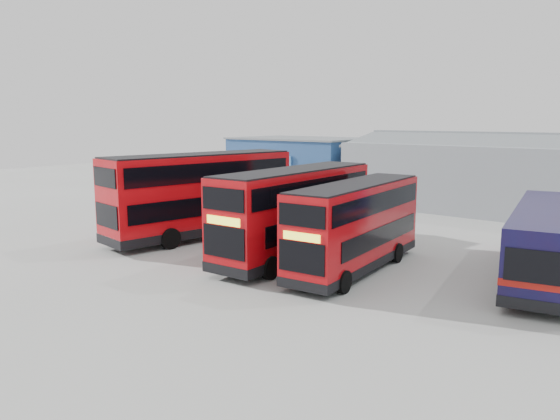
% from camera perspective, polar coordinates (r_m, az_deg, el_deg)
% --- Properties ---
extents(ground_plane, '(120.00, 120.00, 0.00)m').
position_cam_1_polar(ground_plane, '(29.72, 3.12, -3.92)').
color(ground_plane, '#999994').
rests_on(ground_plane, ground).
extents(office_block, '(12.30, 8.32, 5.12)m').
position_cam_1_polar(office_block, '(51.87, 2.21, 4.75)').
color(office_block, navy).
rests_on(office_block, ground).
extents(maintenance_shed, '(30.50, 12.00, 5.89)m').
position_cam_1_polar(maintenance_shed, '(44.59, 27.25, 2.94)').
color(maintenance_shed, gray).
rests_on(maintenance_shed, ground).
extents(double_decker_left, '(4.54, 11.91, 4.93)m').
position_cam_1_polar(double_decker_left, '(32.11, -8.27, 1.46)').
color(double_decker_left, '#BB0A10').
rests_on(double_decker_left, ground).
extents(double_decker_centre, '(3.12, 10.72, 4.48)m').
position_cam_1_polar(double_decker_centre, '(26.99, 1.57, -0.45)').
color(double_decker_centre, '#BB0A10').
rests_on(double_decker_centre, ground).
extents(double_decker_right, '(3.21, 9.77, 4.06)m').
position_cam_1_polar(double_decker_right, '(25.08, 7.91, -1.80)').
color(double_decker_right, '#BB0A10').
rests_on(double_decker_right, ground).
extents(single_decker_blue, '(4.80, 11.93, 3.16)m').
position_cam_1_polar(single_decker_blue, '(26.27, 26.16, -3.19)').
color(single_decker_blue, '#0D0C34').
rests_on(single_decker_blue, ground).
extents(panel_van, '(3.93, 5.87, 2.39)m').
position_cam_1_polar(panel_van, '(48.46, -2.46, 2.93)').
color(panel_van, silver).
rests_on(panel_van, ground).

